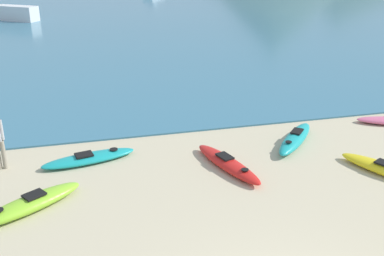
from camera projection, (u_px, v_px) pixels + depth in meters
bay_water at (104, 9)px, 46.95m from camera, size 160.00×70.00×0.06m
kayak_on_sand_0 at (89, 158)px, 13.41m from camera, size 2.89×1.29×0.30m
kayak_on_sand_3 at (228, 163)px, 13.02m from camera, size 1.43×3.01×0.35m
kayak_on_sand_6 at (30, 204)px, 10.92m from camera, size 2.69×2.08×0.39m
kayak_on_sand_8 at (295, 138)px, 14.66m from camera, size 2.38×2.55×0.41m
moored_boat_1 at (16, 13)px, 39.06m from camera, size 3.97×3.33×1.26m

